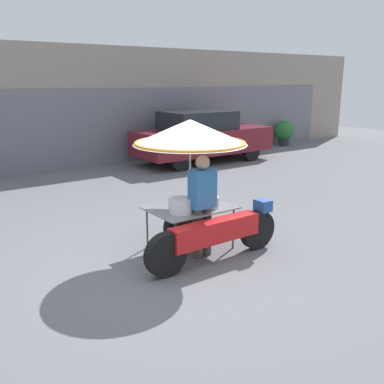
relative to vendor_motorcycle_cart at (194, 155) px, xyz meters
The scene contains 6 objects.
ground_plane 1.57m from the vendor_motorcycle_cart, 152.32° to the right, with size 36.00×36.00×0.00m, color slate.
shopfront_building 8.20m from the vendor_motorcycle_cart, 92.80° to the left, with size 28.00×2.06×3.57m.
vendor_motorcycle_cart is the anchor object (origin of this frame).
vendor_person 0.70m from the vendor_motorcycle_cart, 97.54° to the right, with size 0.38×0.22×1.54m.
parked_car 7.37m from the vendor_motorcycle_cart, 51.94° to the left, with size 4.49×1.76×1.63m.
potted_plant 11.53m from the vendor_motorcycle_cart, 35.63° to the left, with size 0.79×0.79×1.00m.
Camera 1 is at (-3.28, -4.86, 2.59)m, focal length 40.00 mm.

